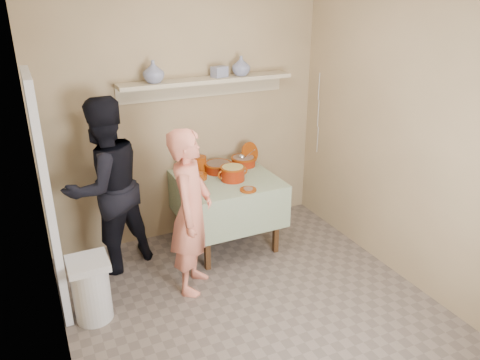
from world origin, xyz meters
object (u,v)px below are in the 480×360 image
cazuela_rice (233,172)px  person_helper (105,187)px  serving_table (227,188)px  person_cook (191,212)px  trash_bin (91,289)px

cazuela_rice → person_helper: bearing=172.0°
cazuela_rice → serving_table: bearing=110.1°
person_cook → trash_bin: 1.03m
serving_table → trash_bin: bearing=-156.3°
person_cook → cazuela_rice: 0.81m
person_helper → cazuela_rice: (1.22, -0.17, -0.00)m
person_helper → person_cook: bearing=108.7°
serving_table → person_helper: bearing=175.8°
person_helper → serving_table: bearing=152.8°
serving_table → trash_bin: 1.68m
person_cook → trash_bin: bearing=128.6°
person_cook → serving_table: 0.84m
serving_table → cazuela_rice: cazuela_rice is taller
person_helper → serving_table: (1.19, -0.09, -0.20)m
cazuela_rice → person_cook: bearing=-141.5°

